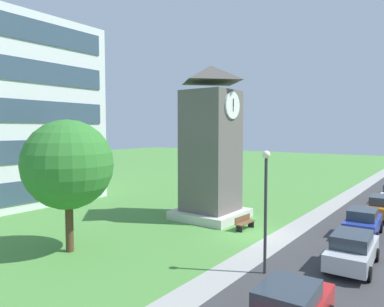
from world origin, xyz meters
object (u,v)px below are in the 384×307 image
(street_lamp, at_px, (266,197))
(park_bench, at_px, (244,222))
(parked_car_silver, at_px, (352,249))
(parked_car_blue, at_px, (363,222))
(parked_car_orange, at_px, (383,207))
(clock_tower, at_px, (211,150))
(tree_streetside, at_px, (68,165))

(street_lamp, bearing_deg, park_bench, 34.96)
(street_lamp, distance_m, parked_car_silver, 5.09)
(parked_car_silver, distance_m, parked_car_blue, 5.84)
(street_lamp, relative_size, parked_car_silver, 1.21)
(park_bench, height_order, parked_car_orange, parked_car_orange)
(street_lamp, height_order, parked_car_orange, street_lamp)
(clock_tower, relative_size, tree_streetside, 1.58)
(clock_tower, xyz_separation_m, park_bench, (-1.28, -3.47, -4.55))
(clock_tower, height_order, parked_car_orange, clock_tower)
(clock_tower, bearing_deg, parked_car_orange, -54.78)
(parked_car_silver, bearing_deg, street_lamp, 135.66)
(park_bench, height_order, tree_streetside, tree_streetside)
(street_lamp, relative_size, parked_car_blue, 1.32)
(parked_car_orange, bearing_deg, street_lamp, 169.15)
(park_bench, relative_size, parked_car_orange, 0.40)
(clock_tower, height_order, street_lamp, clock_tower)
(park_bench, distance_m, parked_car_silver, 7.69)
(park_bench, xyz_separation_m, street_lamp, (-5.89, -4.12, 3.03))
(park_bench, distance_m, parked_car_blue, 7.23)
(street_lamp, relative_size, parked_car_orange, 1.23)
(parked_car_silver, relative_size, parked_car_blue, 1.09)
(park_bench, xyz_separation_m, parked_car_orange, (8.60, -6.90, 0.40))
(park_bench, height_order, parked_car_silver, parked_car_silver)
(street_lamp, height_order, tree_streetside, tree_streetside)
(parked_car_orange, bearing_deg, tree_streetside, 145.12)
(parked_car_silver, height_order, parked_car_blue, same)
(clock_tower, xyz_separation_m, parked_car_blue, (1.75, -10.03, -4.15))
(street_lamp, distance_m, parked_car_blue, 9.62)
(park_bench, relative_size, parked_car_silver, 0.39)
(parked_car_silver, bearing_deg, parked_car_blue, 5.96)
(parked_car_blue, bearing_deg, clock_tower, 99.91)
(tree_streetside, bearing_deg, parked_car_silver, -62.85)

